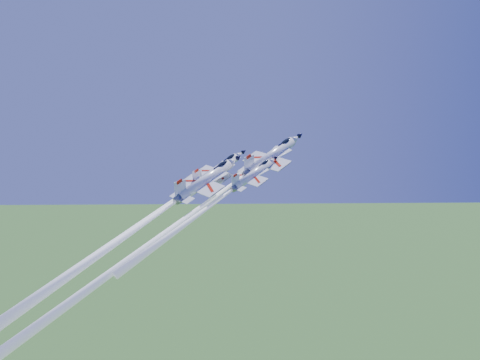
{
  "coord_description": "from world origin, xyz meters",
  "views": [
    {
      "loc": [
        -2.19,
        -112.52,
        112.33
      ],
      "look_at": [
        0.0,
        0.0,
        87.01
      ],
      "focal_mm": 40.0,
      "sensor_mm": 36.0,
      "label": 1
    }
  ],
  "objects_px": {
    "jet_left": "(133,228)",
    "jet_right": "(209,207)",
    "jet_lead": "(176,226)",
    "jet_slot": "(140,226)"
  },
  "relations": [
    {
      "from": "jet_left",
      "to": "jet_right",
      "type": "distance_m",
      "value": 15.66
    },
    {
      "from": "jet_lead",
      "to": "jet_slot",
      "type": "bearing_deg",
      "value": -125.6
    },
    {
      "from": "jet_left",
      "to": "jet_lead",
      "type": "bearing_deg",
      "value": 36.4
    },
    {
      "from": "jet_lead",
      "to": "jet_right",
      "type": "bearing_deg",
      "value": 70.63
    },
    {
      "from": "jet_left",
      "to": "jet_slot",
      "type": "distance_m",
      "value": 3.53
    },
    {
      "from": "jet_lead",
      "to": "jet_left",
      "type": "relative_size",
      "value": 1.19
    },
    {
      "from": "jet_left",
      "to": "jet_right",
      "type": "relative_size",
      "value": 1.73
    },
    {
      "from": "jet_lead",
      "to": "jet_left",
      "type": "xyz_separation_m",
      "value": [
        -8.71,
        2.11,
        -1.23
      ]
    },
    {
      "from": "jet_lead",
      "to": "jet_right",
      "type": "xyz_separation_m",
      "value": [
        6.35,
        2.39,
        3.05
      ]
    },
    {
      "from": "jet_right",
      "to": "jet_slot",
      "type": "relative_size",
      "value": 0.74
    }
  ]
}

